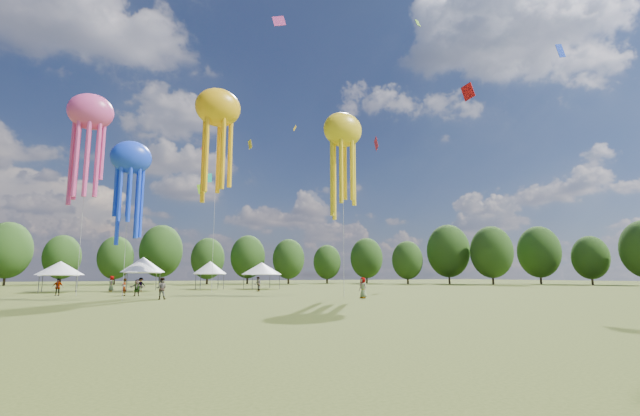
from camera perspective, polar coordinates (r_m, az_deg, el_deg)
name	(u,v)px	position (r m, az deg, el deg)	size (l,w,h in m)	color
ground	(455,356)	(12.24, 16.83, -17.58)	(300.00, 300.00, 0.00)	#384416
spectator_near	(161,288)	(39.45, -19.58, -9.66)	(0.87, 0.68, 1.78)	gray
spectators_far	(174,285)	(51.44, -18.19, -9.38)	(25.11, 28.11, 1.88)	gray
festival_tents	(137,267)	(61.99, -22.31, -6.98)	(40.79, 8.83, 4.21)	#47474C
show_kites	(154,127)	(52.35, -20.46, 9.66)	(40.00, 22.88, 25.42)	#E6448C
small_kites	(198,29)	(58.80, -15.31, 21.17)	(75.41, 60.83, 42.61)	#E6448C
treeline	(131,244)	(71.67, -23.00, -4.22)	(201.57, 95.24, 13.43)	#38281C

